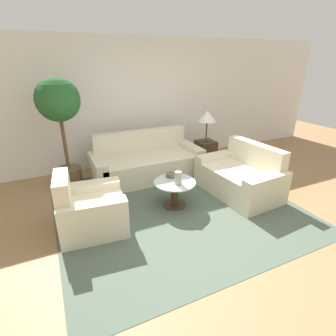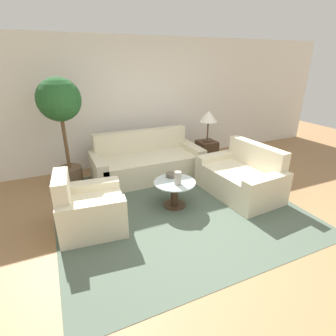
# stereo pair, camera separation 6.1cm
# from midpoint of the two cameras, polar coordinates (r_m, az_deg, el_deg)

# --- Properties ---
(ground_plane) EXTENTS (14.00, 14.00, 0.00)m
(ground_plane) POSITION_cam_midpoint_polar(r_m,az_deg,el_deg) (3.71, 8.47, -13.16)
(ground_plane) COLOR #9E754C
(wall_back) EXTENTS (10.00, 0.06, 2.60)m
(wall_back) POSITION_cam_midpoint_polar(r_m,az_deg,el_deg) (5.74, -6.84, 13.86)
(wall_back) COLOR white
(wall_back) RESTS_ON ground_plane
(rug) EXTENTS (3.54, 3.38, 0.01)m
(rug) POSITION_cam_midpoint_polar(r_m,az_deg,el_deg) (4.22, 1.82, -8.07)
(rug) COLOR #4C5B4C
(rug) RESTS_ON ground_plane
(sofa_main) EXTENTS (2.08, 0.91, 0.86)m
(sofa_main) POSITION_cam_midpoint_polar(r_m,az_deg,el_deg) (5.16, -4.35, 1.20)
(sofa_main) COLOR beige
(sofa_main) RESTS_ON ground_plane
(armchair) EXTENTS (0.92, 0.88, 0.83)m
(armchair) POSITION_cam_midpoint_polar(r_m,az_deg,el_deg) (3.71, -16.70, -8.86)
(armchair) COLOR beige
(armchair) RESTS_ON ground_plane
(loveseat) EXTENTS (0.97, 1.44, 0.85)m
(loveseat) POSITION_cam_midpoint_polar(r_m,az_deg,el_deg) (4.66, 16.20, -2.09)
(loveseat) COLOR beige
(loveseat) RESTS_ON ground_plane
(coffee_table) EXTENTS (0.65, 0.65, 0.42)m
(coffee_table) POSITION_cam_midpoint_polar(r_m,az_deg,el_deg) (4.09, 1.87, -4.86)
(coffee_table) COLOR #422D1E
(coffee_table) RESTS_ON ground_plane
(side_table) EXTENTS (0.38, 0.38, 0.56)m
(side_table) POSITION_cam_midpoint_polar(r_m,az_deg,el_deg) (5.71, 8.65, 3.12)
(side_table) COLOR #422D1E
(side_table) RESTS_ON ground_plane
(table_lamp) EXTENTS (0.37, 0.37, 0.64)m
(table_lamp) POSITION_cam_midpoint_polar(r_m,az_deg,el_deg) (5.50, 9.13, 10.92)
(table_lamp) COLOR #422D1E
(table_lamp) RESTS_ON side_table
(potted_plant) EXTENTS (0.70, 0.70, 1.91)m
(potted_plant) POSITION_cam_midpoint_polar(r_m,az_deg,el_deg) (4.73, -21.90, 10.94)
(potted_plant) COLOR brown
(potted_plant) RESTS_ON ground_plane
(vase) EXTENTS (0.11, 0.11, 0.20)m
(vase) POSITION_cam_midpoint_polar(r_m,az_deg,el_deg) (3.90, 2.62, -2.21)
(vase) COLOR #9E998E
(vase) RESTS_ON coffee_table
(bowl) EXTENTS (0.15, 0.15, 0.07)m
(bowl) POSITION_cam_midpoint_polar(r_m,az_deg,el_deg) (4.16, 1.05, -1.55)
(bowl) COLOR brown
(bowl) RESTS_ON coffee_table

